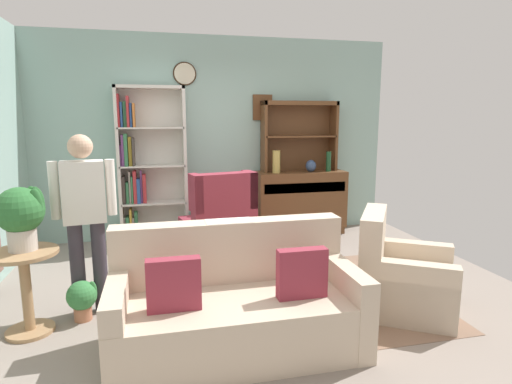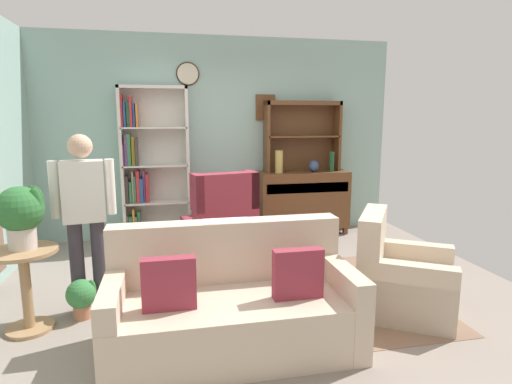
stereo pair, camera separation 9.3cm
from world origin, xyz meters
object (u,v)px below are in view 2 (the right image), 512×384
Objects in this scene: person_reading at (85,211)px; vase_tall at (279,162)px; sideboard at (303,199)px; plant_stand at (25,281)px; wingback_chair at (221,224)px; book_stack at (200,252)px; sideboard_hutch at (302,127)px; potted_plant_small at (81,296)px; coffee_table at (214,261)px; bookshelf at (149,166)px; armchair_floral at (400,280)px; potted_plant_large at (22,212)px; vase_round at (314,166)px; couch_floral at (232,306)px; bottle_wine at (332,162)px.

vase_tall is at bearing 40.91° from person_reading.
plant_stand is (-3.06, -2.28, -0.09)m from sideboard.
wingback_chair is 1.30m from book_stack.
potted_plant_small is (-2.68, -2.26, -1.36)m from sideboard_hutch.
book_stack is (-0.13, 0.01, 0.09)m from coffee_table.
coffee_table is (1.54, 0.33, -0.06)m from plant_stand.
bookshelf is 1.98× the size of armchair_floral.
armchair_floral is 2.14× the size of potted_plant_large.
armchair_floral reaches higher than plant_stand.
person_reading is at bearing -175.51° from book_stack.
coffee_table is at bearing 3.70° from person_reading.
coffee_table is 4.15× the size of book_stack.
vase_round is 0.88× the size of book_stack.
vase_tall is (1.77, -0.17, 0.04)m from bookshelf.
sideboard is 1.63× the size of coffee_table.
sideboard is 0.83× the size of person_reading.
potted_plant_small is at bearing 149.25° from couch_floral.
sideboard is at bearing 167.11° from bottle_wine.
armchair_floral is 1.57× the size of plant_stand.
armchair_floral is 3.19m from potted_plant_large.
couch_floral reaches higher than coffee_table.
book_stack is at bearing -128.84° from sideboard_hutch.
couch_floral is at bearing -120.19° from vase_round.
wingback_chair is at bearing 84.86° from couch_floral.
book_stack is (-0.16, 0.91, 0.13)m from couch_floral.
potted_plant_large is (-0.89, -2.33, -0.07)m from bookshelf.
sideboard is at bearing 28.24° from wingback_chair.
potted_plant_small is (-2.68, -2.15, -0.31)m from sideboard.
bookshelf reaches higher than sideboard_hutch.
book_stack is (-2.04, -1.86, -0.62)m from bottle_wine.
couch_floral is 3.63× the size of potted_plant_large.
armchair_floral is at bearing -80.33° from vase_tall.
bookshelf is 2.24m from coffee_table.
book_stack is at bearing -137.76° from bottle_wine.
plant_stand is 3.51× the size of book_stack.
potted_plant_large is at bearing -142.39° from sideboard_hutch.
vase_round is at bearing 1.49° from vase_tall.
sideboard is 3.23m from couch_floral.
armchair_floral is (-0.09, -2.53, -0.72)m from vase_round.
potted_plant_large reaches higher than plant_stand.
vase_tall is 2.34m from book_stack.
book_stack is (0.98, 0.08, -0.46)m from person_reading.
bookshelf is at bearing 102.75° from couch_floral.
wingback_chair is 1.31× the size of coffee_table.
couch_floral is at bearing -116.72° from sideboard_hutch.
person_reading reaches higher than book_stack.
vase_round is 0.27m from bottle_wine.
book_stack is (0.51, -2.03, -0.59)m from bookshelf.
sideboard is at bearing 62.41° from couch_floral.
wingback_chair reaches higher than armchair_floral.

